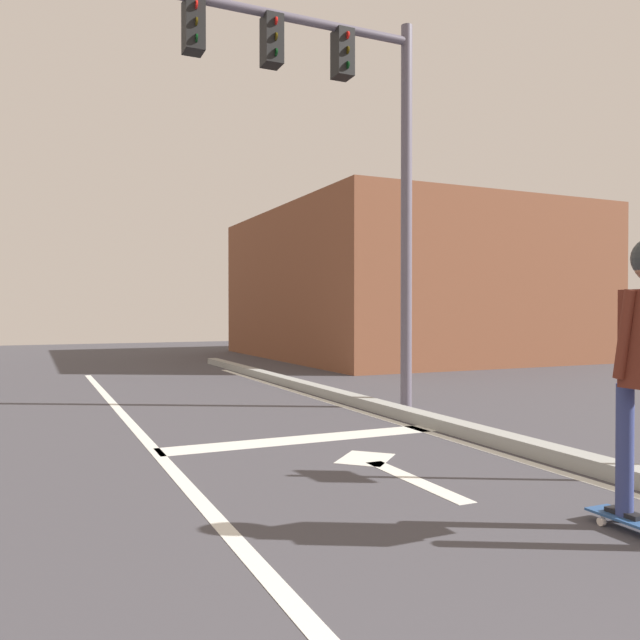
# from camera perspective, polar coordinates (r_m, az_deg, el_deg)

# --- Properties ---
(lane_line_center) EXTENTS (0.12, 20.00, 0.01)m
(lane_line_center) POSITION_cam_1_polar(r_m,az_deg,el_deg) (4.91, -10.62, -15.61)
(lane_line_center) COLOR silver
(lane_line_center) RESTS_ON ground
(lane_line_curbside) EXTENTS (0.12, 20.00, 0.01)m
(lane_line_curbside) POSITION_cam_1_polar(r_m,az_deg,el_deg) (6.32, 17.64, -11.90)
(lane_line_curbside) COLOR silver
(lane_line_curbside) RESTS_ON ground
(stop_bar) EXTENTS (3.16, 0.40, 0.01)m
(stop_bar) POSITION_cam_1_polar(r_m,az_deg,el_deg) (7.02, -1.32, -10.57)
(stop_bar) COLOR silver
(stop_bar) RESTS_ON ground
(lane_arrow_stem) EXTENTS (0.16, 1.40, 0.01)m
(lane_arrow_stem) POSITION_cam_1_polar(r_m,az_deg,el_deg) (5.44, 8.48, -13.96)
(lane_arrow_stem) COLOR silver
(lane_arrow_stem) RESTS_ON ground
(lane_arrow_head) EXTENTS (0.71, 0.71, 0.01)m
(lane_arrow_head) POSITION_cam_1_polar(r_m,az_deg,el_deg) (6.15, 4.07, -12.21)
(lane_arrow_head) COLOR silver
(lane_arrow_head) RESTS_ON ground
(curb_strip) EXTENTS (0.24, 24.00, 0.14)m
(curb_strip) POSITION_cam_1_polar(r_m,az_deg,el_deg) (6.47, 19.32, -11.00)
(curb_strip) COLOR #999D99
(curb_strip) RESTS_ON ground
(traffic_signal_mast) EXTENTS (4.18, 0.34, 5.47)m
(traffic_signal_mast) POSITION_cam_1_polar(r_m,az_deg,el_deg) (9.07, 1.10, 17.79)
(traffic_signal_mast) COLOR #5C5665
(traffic_signal_mast) RESTS_ON ground
(building_block) EXTENTS (8.21, 9.45, 4.29)m
(building_block) POSITION_cam_1_polar(r_m,az_deg,el_deg) (19.76, 7.30, 2.99)
(building_block) COLOR brown
(building_block) RESTS_ON ground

